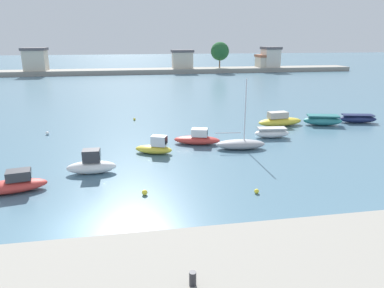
# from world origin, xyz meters

# --- Properties ---
(ground_plane) EXTENTS (400.00, 400.00, 0.00)m
(ground_plane) POSITION_xyz_m (0.00, 0.00, 0.00)
(ground_plane) COLOR slate
(mooring_bollard) EXTENTS (0.25, 0.25, 0.52)m
(mooring_bollard) POSITION_xyz_m (4.77, -7.79, 1.91)
(mooring_bollard) COLOR #2D2D33
(mooring_bollard) RESTS_ON seawall_embankment
(moored_boat_1) EXTENTS (4.89, 2.37, 1.50)m
(moored_boat_1) POSITION_xyz_m (-5.15, 5.67, 0.54)
(moored_boat_1) COLOR #C63833
(moored_boat_1) RESTS_ON ground
(moored_boat_2) EXTENTS (3.75, 1.35, 1.89)m
(moored_boat_2) POSITION_xyz_m (-0.16, 8.33, 0.69)
(moored_boat_2) COLOR white
(moored_boat_2) RESTS_ON ground
(moored_boat_3) EXTENTS (3.62, 2.47, 1.65)m
(moored_boat_3) POSITION_xyz_m (4.96, 12.35, 0.57)
(moored_boat_3) COLOR yellow
(moored_boat_3) RESTS_ON ground
(moored_boat_4) EXTENTS (4.73, 2.76, 1.55)m
(moored_boat_4) POSITION_xyz_m (9.25, 14.57, 0.54)
(moored_boat_4) COLOR #C63833
(moored_boat_4) RESTS_ON ground
(moored_boat_5) EXTENTS (4.73, 2.16, 6.50)m
(moored_boat_5) POSITION_xyz_m (12.88, 12.34, 0.47)
(moored_boat_5) COLOR #9E9EA3
(moored_boat_5) RESTS_ON ground
(moored_boat_6) EXTENTS (3.73, 1.74, 1.06)m
(moored_boat_6) POSITION_xyz_m (17.24, 15.52, 0.51)
(moored_boat_6) COLOR white
(moored_boat_6) RESTS_ON ground
(moored_boat_7) EXTENTS (5.59, 2.44, 1.66)m
(moored_boat_7) POSITION_xyz_m (20.13, 20.24, 0.60)
(moored_boat_7) COLOR yellow
(moored_boat_7) RESTS_ON ground
(moored_boat_8) EXTENTS (4.73, 2.85, 1.21)m
(moored_boat_8) POSITION_xyz_m (25.24, 19.63, 0.58)
(moored_boat_8) COLOR teal
(moored_boat_8) RESTS_ON ground
(moored_boat_9) EXTENTS (4.71, 2.42, 1.00)m
(moored_boat_9) POSITION_xyz_m (30.08, 20.08, 0.48)
(moored_boat_9) COLOR navy
(moored_boat_9) RESTS_ON ground
(mooring_buoy_0) EXTENTS (0.31, 0.31, 0.31)m
(mooring_buoy_0) POSITION_xyz_m (3.44, 26.05, 0.15)
(mooring_buoy_0) COLOR yellow
(mooring_buoy_0) RESTS_ON ground
(mooring_buoy_1) EXTENTS (0.32, 0.32, 0.32)m
(mooring_buoy_1) POSITION_xyz_m (10.96, 2.61, 0.16)
(mooring_buoy_1) COLOR yellow
(mooring_buoy_1) RESTS_ON ground
(mooring_buoy_3) EXTENTS (0.38, 0.38, 0.38)m
(mooring_buoy_3) POSITION_xyz_m (3.60, 3.64, 0.19)
(mooring_buoy_3) COLOR yellow
(mooring_buoy_3) RESTS_ON ground
(mooring_buoy_4) EXTENTS (0.36, 0.36, 0.36)m
(mooring_buoy_4) POSITION_xyz_m (-5.83, 20.68, 0.18)
(mooring_buoy_4) COLOR white
(mooring_buoy_4) RESTS_ON ground
(distant_shoreline) EXTENTS (137.81, 7.18, 8.56)m
(distant_shoreline) POSITION_xyz_m (-1.43, 85.46, 2.24)
(distant_shoreline) COLOR gray
(distant_shoreline) RESTS_ON ground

